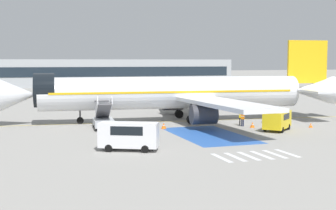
{
  "coord_description": "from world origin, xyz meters",
  "views": [
    {
      "loc": [
        -17.21,
        -55.14,
        7.6
      ],
      "look_at": [
        0.97,
        -0.15,
        2.17
      ],
      "focal_mm": 50.0,
      "sensor_mm": 36.0,
      "label": 1
    }
  ],
  "objects_px": {
    "ground_crew_1": "(277,116)",
    "traffic_cone_2": "(164,126)",
    "service_van_0": "(277,119)",
    "service_van_2": "(129,134)",
    "traffic_cone_0": "(311,125)",
    "traffic_cone_1": "(252,125)",
    "airliner": "(177,93)",
    "ground_crew_3": "(240,116)",
    "ground_crew_2": "(266,116)",
    "fuel_tanker": "(175,95)",
    "terminal_building": "(101,73)",
    "ground_crew_0": "(243,118)",
    "boarding_stairs_forward": "(104,120)"
  },
  "relations": [
    {
      "from": "service_van_2",
      "to": "service_van_0",
      "type": "bearing_deg",
      "value": -45.89
    },
    {
      "from": "fuel_tanker",
      "to": "traffic_cone_0",
      "type": "distance_m",
      "value": 32.75
    },
    {
      "from": "airliner",
      "to": "ground_crew_3",
      "type": "xyz_separation_m",
      "value": [
        5.88,
        -5.79,
        -2.54
      ]
    },
    {
      "from": "service_van_2",
      "to": "ground_crew_0",
      "type": "xyz_separation_m",
      "value": [
        16.17,
        10.4,
        -0.42
      ]
    },
    {
      "from": "ground_crew_3",
      "to": "traffic_cone_2",
      "type": "height_order",
      "value": "ground_crew_3"
    },
    {
      "from": "traffic_cone_2",
      "to": "ground_crew_1",
      "type": "bearing_deg",
      "value": -1.43
    },
    {
      "from": "boarding_stairs_forward",
      "to": "ground_crew_1",
      "type": "xyz_separation_m",
      "value": [
        20.73,
        -2.62,
        -0.04
      ]
    },
    {
      "from": "boarding_stairs_forward",
      "to": "traffic_cone_0",
      "type": "xyz_separation_m",
      "value": [
        22.83,
        -6.58,
        -0.71
      ]
    },
    {
      "from": "fuel_tanker",
      "to": "ground_crew_3",
      "type": "bearing_deg",
      "value": -92.46
    },
    {
      "from": "airliner",
      "to": "fuel_tanker",
      "type": "bearing_deg",
      "value": -12.52
    },
    {
      "from": "service_van_0",
      "to": "service_van_2",
      "type": "xyz_separation_m",
      "value": [
        -18.18,
        -6.14,
        0.16
      ]
    },
    {
      "from": "ground_crew_2",
      "to": "traffic_cone_0",
      "type": "relative_size",
      "value": 3.2
    },
    {
      "from": "ground_crew_3",
      "to": "boarding_stairs_forward",
      "type": "bearing_deg",
      "value": 109.08
    },
    {
      "from": "ground_crew_1",
      "to": "traffic_cone_2",
      "type": "xyz_separation_m",
      "value": [
        -14.31,
        0.36,
        -0.59
      ]
    },
    {
      "from": "terminal_building",
      "to": "ground_crew_2",
      "type": "bearing_deg",
      "value": -87.84
    },
    {
      "from": "boarding_stairs_forward",
      "to": "terminal_building",
      "type": "bearing_deg",
      "value": 85.75
    },
    {
      "from": "service_van_0",
      "to": "traffic_cone_1",
      "type": "bearing_deg",
      "value": 162.7
    },
    {
      "from": "airliner",
      "to": "boarding_stairs_forward",
      "type": "bearing_deg",
      "value": 115.22
    },
    {
      "from": "traffic_cone_1",
      "to": "traffic_cone_0",
      "type": "bearing_deg",
      "value": -17.5
    },
    {
      "from": "terminal_building",
      "to": "traffic_cone_1",
      "type": "bearing_deg",
      "value": -89.92
    },
    {
      "from": "ground_crew_2",
      "to": "ground_crew_1",
      "type": "bearing_deg",
      "value": 140.14
    },
    {
      "from": "airliner",
      "to": "service_van_0",
      "type": "bearing_deg",
      "value": -139.43
    },
    {
      "from": "fuel_tanker",
      "to": "traffic_cone_0",
      "type": "height_order",
      "value": "fuel_tanker"
    },
    {
      "from": "service_van_0",
      "to": "ground_crew_2",
      "type": "relative_size",
      "value": 2.71
    },
    {
      "from": "boarding_stairs_forward",
      "to": "ground_crew_2",
      "type": "bearing_deg",
      "value": 0.57
    },
    {
      "from": "service_van_0",
      "to": "terminal_building",
      "type": "height_order",
      "value": "terminal_building"
    },
    {
      "from": "ground_crew_0",
      "to": "traffic_cone_2",
      "type": "xyz_separation_m",
      "value": [
        -9.37,
        1.02,
        -0.67
      ]
    },
    {
      "from": "airliner",
      "to": "ground_crew_3",
      "type": "bearing_deg",
      "value": -128.75
    },
    {
      "from": "boarding_stairs_forward",
      "to": "ground_crew_3",
      "type": "relative_size",
      "value": 2.92
    },
    {
      "from": "ground_crew_1",
      "to": "traffic_cone_2",
      "type": "relative_size",
      "value": 2.39
    },
    {
      "from": "service_van_2",
      "to": "ground_crew_1",
      "type": "relative_size",
      "value": 3.26
    },
    {
      "from": "traffic_cone_2",
      "to": "terminal_building",
      "type": "bearing_deg",
      "value": 84.03
    },
    {
      "from": "ground_crew_2",
      "to": "ground_crew_3",
      "type": "relative_size",
      "value": 0.91
    },
    {
      "from": "boarding_stairs_forward",
      "to": "ground_crew_3",
      "type": "distance_m",
      "value": 16.13
    },
    {
      "from": "service_van_2",
      "to": "ground_crew_2",
      "type": "distance_m",
      "value": 23.41
    },
    {
      "from": "boarding_stairs_forward",
      "to": "traffic_cone_1",
      "type": "relative_size",
      "value": 8.56
    },
    {
      "from": "airliner",
      "to": "boarding_stairs_forward",
      "type": "height_order",
      "value": "airliner"
    },
    {
      "from": "fuel_tanker",
      "to": "ground_crew_1",
      "type": "xyz_separation_m",
      "value": [
        3.31,
        -28.31,
        -0.78
      ]
    },
    {
      "from": "ground_crew_1",
      "to": "ground_crew_3",
      "type": "distance_m",
      "value": 4.77
    },
    {
      "from": "fuel_tanker",
      "to": "ground_crew_1",
      "type": "relative_size",
      "value": 6.59
    },
    {
      "from": "traffic_cone_0",
      "to": "traffic_cone_1",
      "type": "xyz_separation_m",
      "value": [
        -6.44,
        2.03,
        0.05
      ]
    },
    {
      "from": "ground_crew_2",
      "to": "traffic_cone_1",
      "type": "bearing_deg",
      "value": 39.73
    },
    {
      "from": "ground_crew_0",
      "to": "traffic_cone_2",
      "type": "distance_m",
      "value": 9.45
    },
    {
      "from": "ground_crew_2",
      "to": "service_van_0",
      "type": "bearing_deg",
      "value": 71.76
    },
    {
      "from": "traffic_cone_1",
      "to": "terminal_building",
      "type": "relative_size",
      "value": 0.01
    },
    {
      "from": "service_van_0",
      "to": "service_van_2",
      "type": "relative_size",
      "value": 0.86
    },
    {
      "from": "ground_crew_1",
      "to": "traffic_cone_2",
      "type": "height_order",
      "value": "ground_crew_1"
    },
    {
      "from": "ground_crew_0",
      "to": "service_van_2",
      "type": "bearing_deg",
      "value": 65.67
    },
    {
      "from": "ground_crew_2",
      "to": "traffic_cone_1",
      "type": "height_order",
      "value": "ground_crew_2"
    },
    {
      "from": "boarding_stairs_forward",
      "to": "ground_crew_3",
      "type": "height_order",
      "value": "boarding_stairs_forward"
    }
  ]
}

